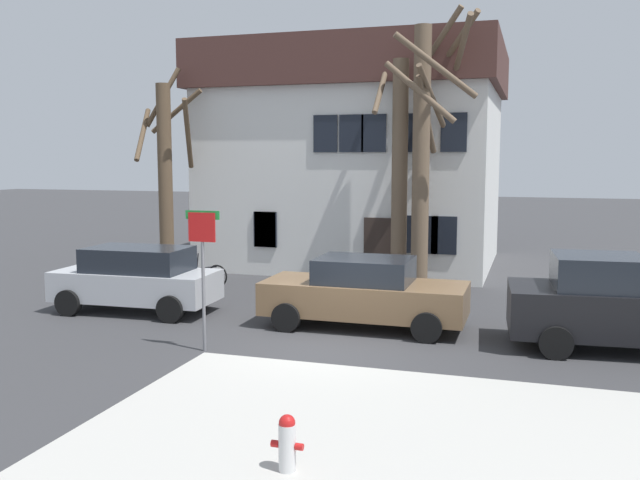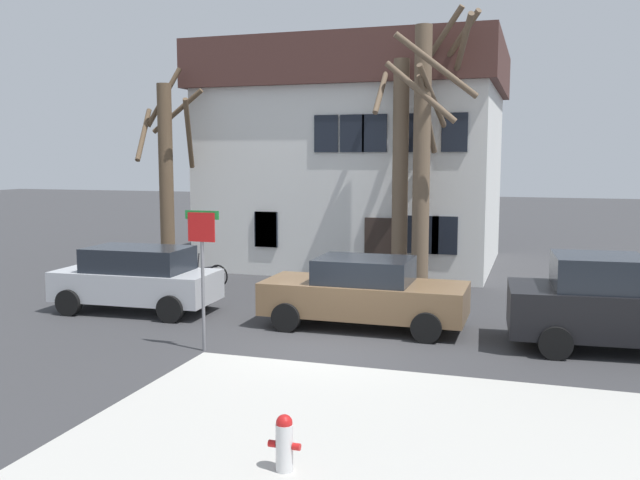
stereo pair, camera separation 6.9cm
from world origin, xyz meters
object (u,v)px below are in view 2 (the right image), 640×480
at_px(car_silver_wagon, 137,278).
at_px(street_sign_pole, 202,254).
at_px(tree_bare_mid, 402,167).
at_px(tree_bare_near, 167,173).
at_px(fire_hydrant, 284,442).
at_px(tree_bare_far, 425,144).
at_px(car_brown_sedan, 364,293).
at_px(bicycle_leaning, 204,274).
at_px(building_main, 359,156).

distance_m(car_silver_wagon, street_sign_pole, 4.56).
bearing_deg(tree_bare_mid, tree_bare_near, -176.29).
bearing_deg(street_sign_pole, tree_bare_near, 124.22).
xyz_separation_m(tree_bare_mid, fire_hydrant, (1.09, -13.19, -3.24)).
relative_size(tree_bare_mid, tree_bare_far, 0.83).
bearing_deg(street_sign_pole, car_silver_wagon, 140.03).
bearing_deg(tree_bare_far, tree_bare_mid, 151.79).
bearing_deg(car_brown_sedan, street_sign_pole, -132.39).
distance_m(tree_bare_near, street_sign_pole, 9.47).
bearing_deg(street_sign_pole, tree_bare_mid, 72.70).
xyz_separation_m(tree_bare_near, street_sign_pole, (5.26, -7.73, -1.48)).
bearing_deg(bicycle_leaning, fire_hydrant, -58.68).
relative_size(fire_hydrant, bicycle_leaning, 0.42).
height_order(car_silver_wagon, bicycle_leaning, car_silver_wagon).
bearing_deg(car_silver_wagon, bicycle_leaning, 90.35).
height_order(tree_bare_near, car_brown_sedan, tree_bare_near).
xyz_separation_m(building_main, car_silver_wagon, (-3.35, -10.21, -3.21)).
distance_m(building_main, car_silver_wagon, 11.22).
relative_size(building_main, tree_bare_far, 1.26).
bearing_deg(tree_bare_near, tree_bare_mid, 3.71).
relative_size(building_main, tree_bare_mid, 1.52).
distance_m(building_main, street_sign_pole, 13.20).
relative_size(tree_bare_far, bicycle_leaning, 4.84).
distance_m(tree_bare_far, car_silver_wagon, 9.09).
bearing_deg(car_brown_sedan, building_main, 105.22).
xyz_separation_m(car_silver_wagon, street_sign_pole, (3.38, -2.83, 1.17)).
relative_size(building_main, tree_bare_near, 1.51).
xyz_separation_m(fire_hydrant, street_sign_pole, (-3.66, 4.95, 1.56)).
bearing_deg(bicycle_leaning, street_sign_pole, -62.90).
distance_m(fire_hydrant, street_sign_pole, 6.35).
distance_m(tree_bare_far, street_sign_pole, 8.84).
relative_size(tree_bare_far, fire_hydrant, 11.58).
bearing_deg(bicycle_leaning, tree_bare_mid, 14.94).
distance_m(tree_bare_near, car_brown_sedan, 9.67).
xyz_separation_m(tree_bare_mid, tree_bare_far, (0.76, -0.41, 0.70)).
height_order(tree_bare_far, car_silver_wagon, tree_bare_far).
xyz_separation_m(tree_bare_far, street_sign_pole, (-3.33, -7.83, -2.38)).
xyz_separation_m(tree_bare_far, bicycle_leaning, (-6.73, -1.18, -4.07)).
relative_size(tree_bare_near, car_silver_wagon, 1.64).
xyz_separation_m(car_brown_sedan, fire_hydrant, (0.94, -7.92, -0.34)).
xyz_separation_m(building_main, fire_hydrant, (3.68, -18.00, -3.60)).
distance_m(tree_bare_near, fire_hydrant, 15.80).
distance_m(tree_bare_far, car_brown_sedan, 6.08).
relative_size(tree_bare_far, car_silver_wagon, 1.97).
bearing_deg(building_main, street_sign_pole, -89.87).
bearing_deg(building_main, fire_hydrant, -78.43).
distance_m(street_sign_pole, bicycle_leaning, 7.66).
xyz_separation_m(building_main, tree_bare_far, (3.36, -5.21, 0.34)).
xyz_separation_m(tree_bare_mid, bicycle_leaning, (-5.97, -1.59, -3.37)).
bearing_deg(building_main, bicycle_leaning, -117.81).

